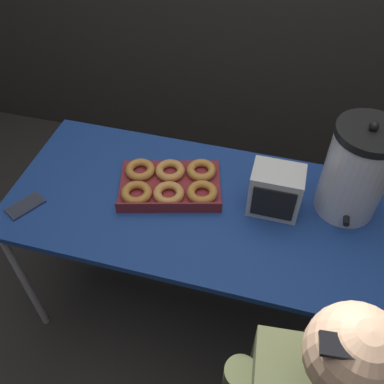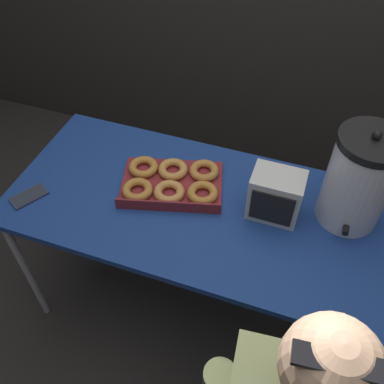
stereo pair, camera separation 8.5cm
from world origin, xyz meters
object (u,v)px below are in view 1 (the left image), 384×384
at_px(space_heater, 275,191).
at_px(donut_box, 170,183).
at_px(cell_phone, 25,206).
at_px(coffee_urn, 356,171).

bearing_deg(space_heater, donut_box, 179.65).
bearing_deg(space_heater, cell_phone, -165.34).
bearing_deg(donut_box, space_heater, -15.61).
relative_size(donut_box, cell_phone, 2.94).
relative_size(donut_box, coffee_urn, 1.14).
distance_m(coffee_urn, space_heater, 0.29).
height_order(donut_box, space_heater, space_heater).
relative_size(cell_phone, space_heater, 0.81).
bearing_deg(donut_box, coffee_urn, -8.61).
bearing_deg(coffee_urn, donut_box, -173.34).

